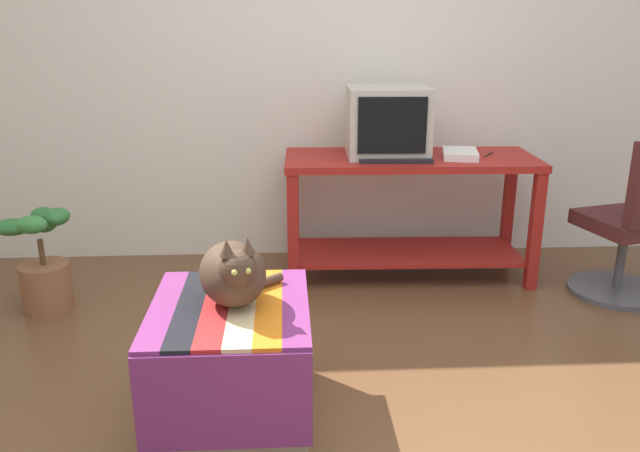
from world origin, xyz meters
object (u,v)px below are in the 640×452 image
at_px(potted_plant, 43,266).
at_px(tv_monitor, 387,122).
at_px(ottoman_with_blanket, 232,360).
at_px(desk, 409,195).
at_px(cat, 234,273).
at_px(book, 460,154).
at_px(keyboard, 395,159).
at_px(office_chair, 634,230).

bearing_deg(potted_plant, tv_monitor, 12.75).
bearing_deg(ottoman_with_blanket, potted_plant, 136.26).
bearing_deg(desk, cat, -121.76).
relative_size(desk, ottoman_with_blanket, 2.09).
xyz_separation_m(book, potted_plant, (-2.24, -0.33, -0.50)).
distance_m(ottoman_with_blanket, potted_plant, 1.45).
height_order(ottoman_with_blanket, cat, cat).
bearing_deg(keyboard, cat, -119.06).
bearing_deg(cat, book, 33.65).
relative_size(desk, potted_plant, 2.57).
relative_size(book, office_chair, 0.29).
distance_m(keyboard, ottoman_with_blanket, 1.58).
distance_m(tv_monitor, office_chair, 1.44).
bearing_deg(keyboard, ottoman_with_blanket, -119.49).
distance_m(ottoman_with_blanket, office_chair, 2.29).
height_order(tv_monitor, office_chair, tv_monitor).
height_order(keyboard, cat, cat).
distance_m(tv_monitor, cat, 1.64).
xyz_separation_m(desk, cat, (-0.90, -1.37, 0.09)).
xyz_separation_m(tv_monitor, office_chair, (1.27, -0.44, -0.52)).
distance_m(desk, book, 0.37).
bearing_deg(book, keyboard, -157.49).
distance_m(cat, office_chair, 2.27).
bearing_deg(tv_monitor, keyboard, -80.02).
bearing_deg(potted_plant, office_chair, -0.43).
xyz_separation_m(ottoman_with_blanket, cat, (0.02, 0.01, 0.35)).
relative_size(book, cat, 0.67).
distance_m(tv_monitor, book, 0.44).
xyz_separation_m(book, office_chair, (0.87, -0.35, -0.35)).
height_order(cat, office_chair, office_chair).
height_order(ottoman_with_blanket, office_chair, office_chair).
bearing_deg(tv_monitor, potted_plant, -165.61).
distance_m(desk, keyboard, 0.29).
xyz_separation_m(desk, ottoman_with_blanket, (-0.92, -1.38, -0.26)).
bearing_deg(ottoman_with_blanket, cat, 28.20).
bearing_deg(keyboard, potted_plant, -168.70).
relative_size(keyboard, ottoman_with_blanket, 0.58).
bearing_deg(ottoman_with_blanket, office_chair, 25.38).
xyz_separation_m(ottoman_with_blanket, office_chair, (2.06, 0.98, 0.16)).
bearing_deg(office_chair, cat, 10.55).
bearing_deg(book, cat, -120.15).
relative_size(keyboard, book, 1.55).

